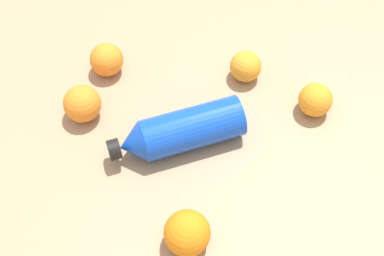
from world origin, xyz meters
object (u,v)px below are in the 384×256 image
at_px(orange_0, 246,66).
at_px(orange_2, 315,100).
at_px(water_bottle, 180,131).
at_px(orange_4, 107,60).
at_px(orange_1, 187,233).
at_px(orange_3, 82,104).

relative_size(orange_0, orange_2, 0.97).
relative_size(water_bottle, orange_4, 3.72).
relative_size(orange_1, orange_4, 1.15).
bearing_deg(orange_1, orange_2, 30.65).
distance_m(water_bottle, orange_0, 0.21).
bearing_deg(orange_4, water_bottle, -67.68).
distance_m(orange_0, orange_4, 0.29).
bearing_deg(orange_4, orange_0, -21.05).
height_order(orange_3, orange_4, orange_3).
distance_m(orange_1, orange_3, 0.34).
bearing_deg(orange_3, orange_0, -0.94).
bearing_deg(orange_0, orange_1, -125.57).
bearing_deg(orange_0, water_bottle, -146.78).
relative_size(orange_1, orange_3, 1.08).
xyz_separation_m(water_bottle, orange_0, (0.18, 0.12, -0.01)).
bearing_deg(orange_4, orange_3, -125.96).
relative_size(orange_0, orange_1, 0.81).
distance_m(orange_0, orange_1, 0.39).
relative_size(orange_0, orange_4, 0.94).
bearing_deg(water_bottle, orange_1, 75.87).
height_order(orange_1, orange_2, orange_1).
xyz_separation_m(orange_1, orange_2, (0.33, 0.19, -0.01)).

